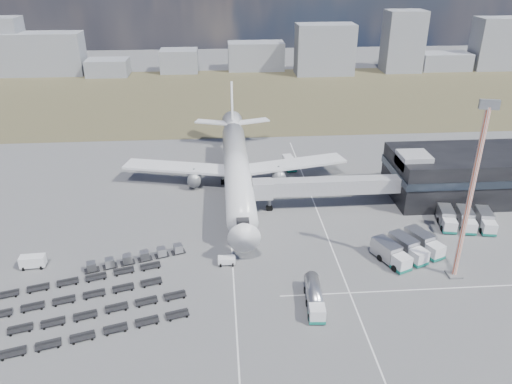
{
  "coord_description": "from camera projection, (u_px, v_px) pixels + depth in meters",
  "views": [
    {
      "loc": [
        -3.39,
        -69.97,
        48.19
      ],
      "look_at": [
        3.49,
        21.01,
        4.0
      ],
      "focal_mm": 35.0,
      "sensor_mm": 36.0,
      "label": 1
    }
  ],
  "objects": [
    {
      "name": "ground",
      "position": [
        245.0,
        268.0,
        84.02
      ],
      "size": [
        420.0,
        420.0,
        0.0
      ],
      "primitive_type": "plane",
      "color": "#565659",
      "rests_on": "ground"
    },
    {
      "name": "uld_row",
      "position": [
        136.0,
        257.0,
        85.26
      ],
      "size": [
        16.74,
        6.72,
        1.56
      ],
      "rotation": [
        0.0,
        0.0,
        0.32
      ],
      "color": "black",
      "rests_on": "ground"
    },
    {
      "name": "terminal",
      "position": [
        461.0,
        174.0,
        106.48
      ],
      "size": [
        30.4,
        16.4,
        11.0
      ],
      "color": "black",
      "rests_on": "ground"
    },
    {
      "name": "catering_truck",
      "position": [
        289.0,
        163.0,
        121.91
      ],
      "size": [
        3.16,
        6.03,
        2.64
      ],
      "rotation": [
        0.0,
        0.0,
        0.15
      ],
      "color": "silver",
      "rests_on": "ground"
    },
    {
      "name": "floodlight_mast",
      "position": [
        471.0,
        195.0,
        75.7
      ],
      "size": [
        2.82,
        2.28,
        29.55
      ],
      "rotation": [
        0.0,
        0.0,
        -0.22
      ],
      "color": "#CA4620",
      "rests_on": "ground"
    },
    {
      "name": "grass_strip",
      "position": [
        228.0,
        97.0,
        182.74
      ],
      "size": [
        420.0,
        90.0,
        0.01
      ],
      "primitive_type": "cube",
      "color": "#48462B",
      "rests_on": "ground"
    },
    {
      "name": "airliner",
      "position": [
        237.0,
        165.0,
        110.77
      ],
      "size": [
        51.59,
        64.53,
        17.62
      ],
      "color": "silver",
      "rests_on": "ground"
    },
    {
      "name": "skyline",
      "position": [
        154.0,
        50.0,
        212.27
      ],
      "size": [
        303.98,
        23.37,
        25.67
      ],
      "color": "gray",
      "rests_on": "ground"
    },
    {
      "name": "service_trucks_near",
      "position": [
        408.0,
        248.0,
        86.49
      ],
      "size": [
        12.58,
        11.28,
        3.14
      ],
      "rotation": [
        0.0,
        0.0,
        0.41
      ],
      "color": "silver",
      "rests_on": "ground"
    },
    {
      "name": "service_trucks_far",
      "position": [
        466.0,
        219.0,
        95.99
      ],
      "size": [
        10.92,
        9.06,
        2.95
      ],
      "rotation": [
        0.0,
        0.0,
        -0.2
      ],
      "color": "silver",
      "rests_on": "ground"
    },
    {
      "name": "utility_van",
      "position": [
        33.0,
        262.0,
        83.79
      ],
      "size": [
        4.17,
        2.08,
        2.19
      ],
      "primitive_type": "cube",
      "rotation": [
        0.0,
        0.0,
        0.06
      ],
      "color": "silver",
      "rests_on": "ground"
    },
    {
      "name": "lane_markings",
      "position": [
        299.0,
        256.0,
        87.38
      ],
      "size": [
        47.12,
        110.0,
        0.01
      ],
      "color": "silver",
      "rests_on": "ground"
    },
    {
      "name": "baggage_dollies",
      "position": [
        80.0,
        307.0,
        74.2
      ],
      "size": [
        31.91,
        22.95,
        0.8
      ],
      "rotation": [
        0.0,
        0.0,
        0.28
      ],
      "color": "black",
      "rests_on": "ground"
    },
    {
      "name": "pushback_tug",
      "position": [
        227.0,
        261.0,
        84.8
      ],
      "size": [
        2.96,
        1.68,
        1.36
      ],
      "primitive_type": "cube",
      "rotation": [
        0.0,
        0.0,
        -0.01
      ],
      "color": "silver",
      "rests_on": "ground"
    },
    {
      "name": "fuel_tanker",
      "position": [
        314.0,
        297.0,
        74.58
      ],
      "size": [
        3.05,
        9.56,
        3.04
      ],
      "rotation": [
        0.0,
        0.0,
        -0.07
      ],
      "color": "silver",
      "rests_on": "ground"
    },
    {
      "name": "jet_bridge",
      "position": [
        317.0,
        187.0,
        101.23
      ],
      "size": [
        30.3,
        3.8,
        7.05
      ],
      "color": "#939399",
      "rests_on": "ground"
    }
  ]
}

